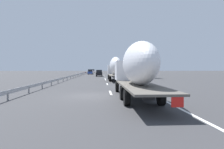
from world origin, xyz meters
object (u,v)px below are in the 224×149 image
Objects in this scene: car_red_compact at (91,72)px; car_black_suv at (99,73)px; truck_lead at (115,67)px; car_white_van at (93,71)px; car_blue_sedan at (90,72)px; truck_trailing at (136,68)px; road_sign at (119,69)px.

car_black_suv is (-28.93, -4.02, 0.03)m from car_red_compact.
truck_lead reaches higher than car_white_van.
car_blue_sedan is at bearing -179.31° from car_white_van.
truck_trailing reaches higher than car_red_compact.
truck_lead is at bearing 172.76° from road_sign.
truck_lead is 49.74m from car_red_compact.
truck_trailing is at bearing -175.53° from car_black_suv.
car_blue_sedan reaches higher than car_red_compact.
car_red_compact is 1.36× the size of road_sign.
car_white_van is at bearing 4.40° from car_black_suv.
truck_trailing is 61.45m from car_blue_sedan.
car_red_compact is at bearing 22.82° from road_sign.
car_white_van is 1.44× the size of road_sign.
road_sign reaches higher than car_blue_sedan.
car_white_van is at bearing 0.69° from car_blue_sedan.
road_sign is at bearing -57.02° from car_black_suv.
car_black_suv is at bearing 4.47° from truck_trailing.
truck_lead is 39.70m from car_blue_sedan.
car_black_suv is at bearing 122.98° from road_sign.
car_white_van is (74.10, 7.45, -1.60)m from truck_lead.
car_black_suv is at bearing -175.60° from car_white_van.
car_white_van is 0.95× the size of car_black_suv.
car_blue_sedan is 19.16m from car_black_suv.
truck_lead is 24.60m from road_sign.
road_sign is at bearing -7.24° from truck_lead.
truck_lead is 3.36× the size of car_red_compact.
truck_lead reaches higher than car_blue_sedan.
truck_trailing is 2.88× the size of car_black_suv.
car_blue_sedan is at bearing 10.20° from truck_lead.
car_blue_sedan is 17.83m from road_sign.
car_blue_sedan is 1.49× the size of road_sign.
truck_trailing reaches higher than road_sign.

